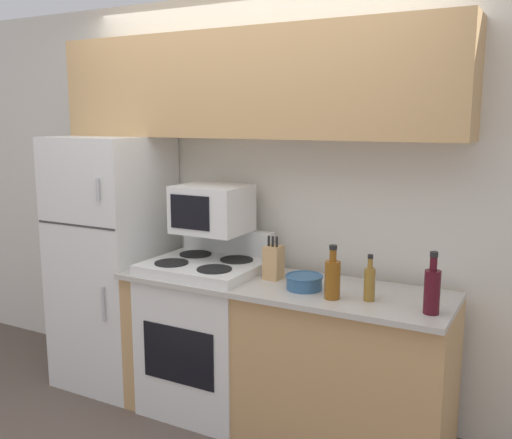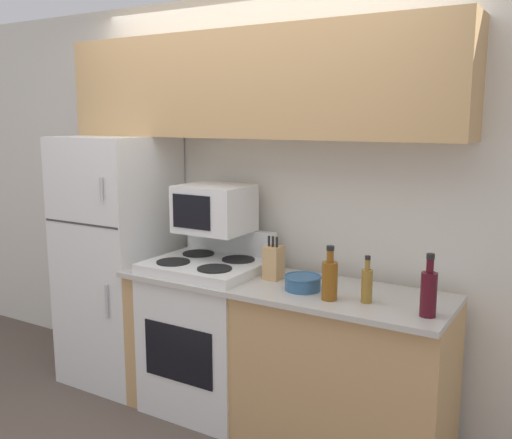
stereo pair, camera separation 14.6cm
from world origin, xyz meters
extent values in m
plane|color=brown|center=(0.00, 0.00, 0.00)|extent=(12.00, 12.00, 0.00)
cube|color=silver|center=(0.00, 0.68, 1.27)|extent=(8.00, 0.05, 2.55)
cube|color=tan|center=(0.33, 0.29, 0.43)|extent=(1.90, 0.57, 0.85)
cube|color=#BCB7AD|center=(0.33, 0.27, 0.87)|extent=(1.90, 0.61, 0.03)
cube|color=white|center=(-0.95, 0.32, 0.84)|extent=(0.66, 0.64, 1.68)
cube|color=#383838|center=(-0.95, 0.00, 1.14)|extent=(0.64, 0.01, 0.01)
cylinder|color=#B7B7BC|center=(-0.74, -0.01, 1.38)|extent=(0.02, 0.02, 0.14)
cylinder|color=#B7B7BC|center=(-0.74, -0.01, 0.67)|extent=(0.02, 0.02, 0.22)
cube|color=tan|center=(0.00, 0.48, 1.99)|extent=(2.56, 0.33, 0.62)
cube|color=white|center=(-0.18, 0.27, 0.47)|extent=(0.67, 0.57, 0.94)
cube|color=black|center=(-0.18, -0.02, 0.45)|extent=(0.48, 0.01, 0.34)
cube|color=#2D2D2D|center=(-0.18, 0.27, 0.93)|extent=(0.65, 0.55, 0.01)
cube|color=white|center=(-0.18, 0.54, 1.02)|extent=(0.65, 0.06, 0.16)
cylinder|color=black|center=(-0.33, 0.15, 0.94)|extent=(0.20, 0.20, 0.01)
cylinder|color=black|center=(-0.03, 0.15, 0.94)|extent=(0.20, 0.20, 0.01)
cylinder|color=black|center=(-0.33, 0.40, 0.94)|extent=(0.20, 0.20, 0.01)
cylinder|color=black|center=(-0.03, 0.40, 0.94)|extent=(0.20, 0.20, 0.01)
cube|color=white|center=(-0.19, 0.38, 1.25)|extent=(0.42, 0.35, 0.29)
cube|color=black|center=(-0.23, 0.20, 1.25)|extent=(0.27, 0.01, 0.20)
cube|color=tan|center=(0.26, 0.32, 0.98)|extent=(0.09, 0.11, 0.19)
cylinder|color=black|center=(0.23, 0.31, 1.10)|extent=(0.01, 0.01, 0.06)
cylinder|color=black|center=(0.26, 0.31, 1.10)|extent=(0.01, 0.01, 0.06)
cylinder|color=black|center=(0.28, 0.31, 1.10)|extent=(0.01, 0.01, 0.06)
cylinder|color=#335B84|center=(0.50, 0.22, 0.92)|extent=(0.19, 0.19, 0.07)
torus|color=#335B84|center=(0.50, 0.22, 0.96)|extent=(0.20, 0.20, 0.01)
cylinder|color=#470F19|center=(1.18, 0.15, 0.99)|extent=(0.08, 0.08, 0.21)
cylinder|color=#470F19|center=(1.18, 0.15, 1.13)|extent=(0.03, 0.03, 0.07)
cylinder|color=black|center=(1.18, 0.15, 1.17)|extent=(0.04, 0.04, 0.02)
cylinder|color=brown|center=(0.69, 0.14, 0.98)|extent=(0.08, 0.08, 0.20)
cylinder|color=brown|center=(0.69, 0.14, 1.11)|extent=(0.04, 0.04, 0.06)
cylinder|color=black|center=(0.69, 0.14, 1.15)|extent=(0.04, 0.04, 0.02)
cylinder|color=olive|center=(0.87, 0.19, 0.97)|extent=(0.06, 0.06, 0.17)
cylinder|color=olive|center=(0.87, 0.19, 1.08)|extent=(0.03, 0.03, 0.05)
cylinder|color=black|center=(0.87, 0.19, 1.11)|extent=(0.03, 0.03, 0.02)
camera|label=1|loc=(1.68, -2.52, 1.79)|focal=40.00mm
camera|label=2|loc=(1.80, -2.44, 1.79)|focal=40.00mm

